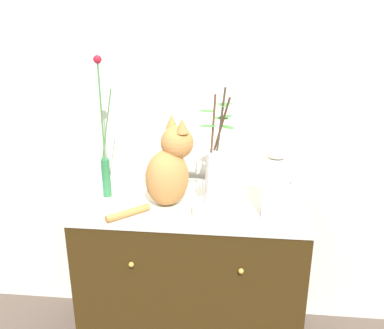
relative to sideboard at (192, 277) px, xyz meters
The scene contains 8 objects.
wall_back 0.94m from the sideboard, 90.00° to the left, with size 4.40×0.08×2.60m, color silver.
sideboard is the anchor object (origin of this frame).
cat_sitting 0.60m from the sideboard, 159.59° to the right, with size 0.37×0.35×0.41m.
vase_slim_green 0.73m from the sideboard, behind, with size 0.07×0.04×0.65m.
bowl_porcelain 0.48m from the sideboard, 48.72° to the right, with size 0.20×0.20×0.05m, color white.
vase_glass_clear 0.63m from the sideboard, 48.01° to the right, with size 0.16×0.17×0.51m.
jar_lidded_porcelain 0.69m from the sideboard, 14.90° to the right, with size 0.10×0.10×0.34m.
candle_pillar 0.65m from the sideboard, ahead, with size 0.04×0.04×0.11m.
Camera 1 is at (0.19, -1.87, 1.76)m, focal length 42.24 mm.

